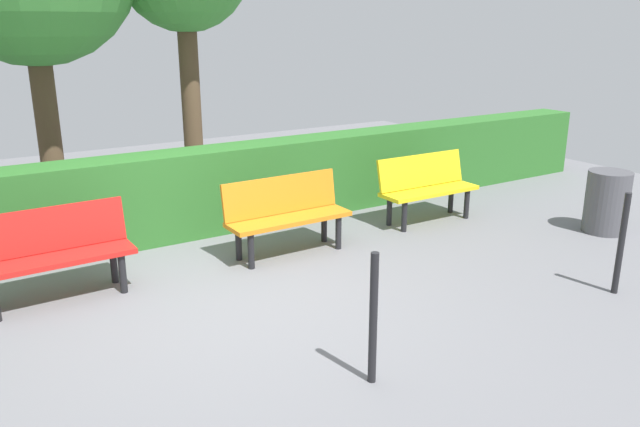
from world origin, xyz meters
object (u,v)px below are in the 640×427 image
(trash_bin, at_px, (607,202))
(bench_yellow, at_px, (426,185))
(bench_orange, at_px, (286,212))
(bench_red, at_px, (53,250))

(trash_bin, bearing_deg, bench_yellow, -44.58)
(bench_orange, relative_size, bench_red, 1.00)
(bench_yellow, bearing_deg, trash_bin, 135.94)
(bench_red, xyz_separation_m, trash_bin, (-6.14, 1.56, -0.09))
(bench_red, bearing_deg, trash_bin, 164.60)
(bench_orange, bearing_deg, bench_red, -2.71)
(bench_yellow, xyz_separation_m, trash_bin, (-1.58, 1.55, -0.09))
(bench_yellow, bearing_deg, bench_orange, 2.64)
(bench_orange, bearing_deg, bench_yellow, -178.56)
(bench_red, height_order, trash_bin, bench_red)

